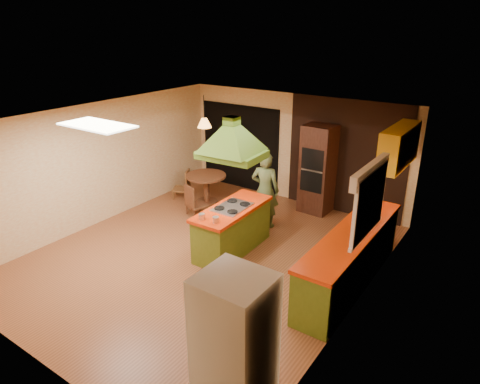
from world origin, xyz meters
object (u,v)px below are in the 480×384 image
Objects in this scene: wall_oven at (318,169)px; dining_table at (206,183)px; kitchen_island at (232,229)px; refrigerator at (235,349)px; man at (265,190)px; canister_large at (377,200)px.

wall_oven is 2.12× the size of dining_table.
kitchen_island is 1.02× the size of refrigerator.
wall_oven is (0.53, 1.31, 0.18)m from man.
man is at bearing -109.30° from wall_oven.
man is 0.81× the size of wall_oven.
wall_oven is 9.45× the size of canister_large.
wall_oven is 2.56m from dining_table.
refrigerator is (2.14, -4.09, 0.06)m from man.
refrigerator is 0.87× the size of wall_oven.
refrigerator reaches higher than kitchen_island.
canister_large reaches higher than kitchen_island.
refrigerator is at bearing -48.21° from dining_table.
dining_table is 3.97m from canister_large.
wall_oven reaches higher than kitchen_island.
kitchen_island is 2.62m from wall_oven.
kitchen_island is 0.89× the size of wall_oven.
refrigerator reaches higher than canister_large.
canister_large reaches higher than dining_table.
wall_oven is at bearing 77.85° from kitchen_island.
refrigerator is at bearing -70.54° from wall_oven.
kitchen_island is 2.63m from canister_large.
man is 1.72× the size of dining_table.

